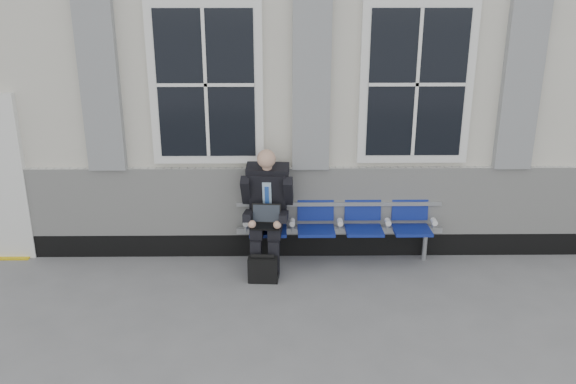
{
  "coord_description": "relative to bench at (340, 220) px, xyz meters",
  "views": [
    {
      "loc": [
        -1.26,
        -6.12,
        3.7
      ],
      "look_at": [
        -1.18,
        0.9,
        1.09
      ],
      "focal_mm": 40.0,
      "sensor_mm": 36.0,
      "label": 1
    }
  ],
  "objects": [
    {
      "name": "ground",
      "position": [
        0.53,
        -1.32,
        -0.55
      ],
      "size": [
        70.0,
        70.0,
        0.0
      ],
      "primitive_type": "plane",
      "color": "slate",
      "rests_on": "ground"
    },
    {
      "name": "station_building",
      "position": [
        0.51,
        2.15,
        1.67
      ],
      "size": [
        14.4,
        4.4,
        4.49
      ],
      "color": "beige",
      "rests_on": "ground"
    },
    {
      "name": "businessman",
      "position": [
        -0.91,
        -0.14,
        0.26
      ],
      "size": [
        0.65,
        0.87,
        1.52
      ],
      "color": "black",
      "rests_on": "ground"
    },
    {
      "name": "bench",
      "position": [
        0.0,
        0.0,
        0.0
      ],
      "size": [
        2.6,
        0.47,
        0.91
      ],
      "color": "#9EA0A3",
      "rests_on": "ground"
    },
    {
      "name": "briefcase",
      "position": [
        -0.96,
        -0.59,
        -0.39
      ],
      "size": [
        0.36,
        0.17,
        0.36
      ],
      "color": "black",
      "rests_on": "ground"
    }
  ]
}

